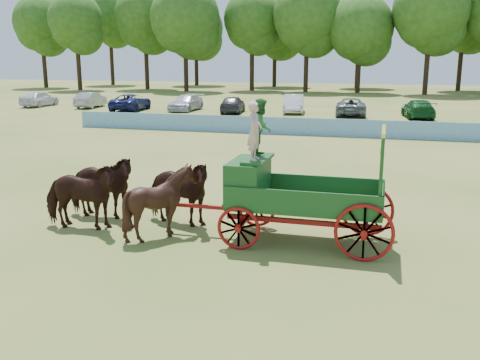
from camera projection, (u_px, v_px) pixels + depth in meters
name	position (u px, v px, depth m)	size (l,w,h in m)	color
ground	(177.00, 220.00, 15.54)	(160.00, 160.00, 0.00)	#9D8347
horse_lead_left	(80.00, 196.00, 14.55)	(1.02, 2.25, 1.90)	black
horse_lead_right	(100.00, 187.00, 15.59)	(1.02, 2.25, 1.90)	black
horse_wheel_left	(161.00, 202.00, 13.94)	(1.53, 1.73, 1.90)	black
horse_wheel_right	(177.00, 192.00, 14.97)	(1.02, 2.25, 1.90)	black
farm_dray	(278.00, 181.00, 13.58)	(6.00, 2.00, 3.62)	maroon
sponsor_banner	(271.00, 125.00, 32.60)	(26.00, 0.08, 1.05)	#216CB3
parked_cars	(217.00, 103.00, 45.48)	(36.28, 6.78, 1.52)	silver
treeline	(340.00, 17.00, 70.45)	(92.45, 23.58, 15.70)	#382314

